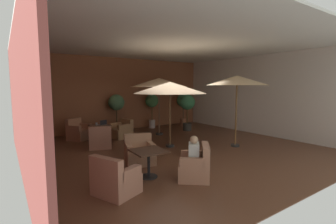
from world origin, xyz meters
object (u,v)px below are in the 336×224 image
object	(u,v)px
armchair_front_left_east	(79,132)
cafe_table_front_right	(149,156)
armchair_front_right_east	(115,180)
potted_tree_left_corner	(187,105)
iced_drink_cup	(97,124)
potted_tree_mid_right	(152,104)
armchair_front_left_north	(122,131)
patio_umbrella_tall_red	(159,83)
open_laptop	(103,124)
armchair_front_right_north	(140,153)
armchair_front_left_south	(100,139)
potted_tree_right_corner	(116,105)
armchair_front_right_south	(196,166)
cafe_table_front_left	(100,129)
patio_umbrella_center_beige	(170,88)
patron_blue_shirt	(194,151)
potted_tree_mid_left	(183,102)
patio_umbrella_near_wall	(237,81)

from	to	relation	value
armchair_front_left_east	cafe_table_front_right	size ratio (longest dim) A/B	1.34
armchair_front_right_east	potted_tree_left_corner	world-z (taller)	potted_tree_left_corner
iced_drink_cup	potted_tree_mid_right	bearing A→B (deg)	24.49
armchair_front_left_north	potted_tree_left_corner	distance (m)	3.58
armchair_front_left_east	patio_umbrella_tall_red	xyz separation A→B (m)	(3.37, -0.99, 2.07)
armchair_front_left_north	armchair_front_left_east	world-z (taller)	armchair_front_left_east
cafe_table_front_right	open_laptop	bearing A→B (deg)	84.82
armchair_front_right_north	armchair_front_left_east	bearing A→B (deg)	98.93
armchair_front_right_north	armchair_front_left_south	bearing A→B (deg)	98.63
armchair_front_left_south	patio_umbrella_tall_red	distance (m)	3.80
armchair_front_left_north	patio_umbrella_tall_red	bearing A→B (deg)	-10.49
potted_tree_left_corner	patio_umbrella_tall_red	bearing A→B (deg)	-178.00
armchair_front_left_south	potted_tree_mid_right	world-z (taller)	potted_tree_mid_right
potted_tree_right_corner	open_laptop	xyz separation A→B (m)	(-1.28, -1.64, -0.59)
potted_tree_right_corner	armchair_front_left_south	bearing A→B (deg)	-123.47
armchair_front_right_south	potted_tree_left_corner	distance (m)	6.48
armchair_front_left_north	open_laptop	xyz separation A→B (m)	(-0.90, -0.21, 0.42)
armchair_front_right_east	cafe_table_front_left	bearing A→B (deg)	74.77
armchair_front_left_north	patio_umbrella_center_beige	world-z (taller)	patio_umbrella_center_beige
armchair_front_right_south	patron_blue_shirt	xyz separation A→B (m)	(-0.04, 0.03, 0.38)
armchair_front_right_north	armchair_front_right_south	distance (m)	1.92
armchair_front_left_east	potted_tree_left_corner	world-z (taller)	potted_tree_left_corner
armchair_front_left_south	potted_tree_mid_left	size ratio (longest dim) A/B	0.53
patron_blue_shirt	patio_umbrella_tall_red	bearing A→B (deg)	66.48
potted_tree_left_corner	armchair_front_right_east	bearing A→B (deg)	-140.21
armchair_front_right_east	armchair_front_right_south	distance (m)	1.96
potted_tree_mid_left	armchair_front_right_south	bearing A→B (deg)	-125.76
armchair_front_right_north	patio_umbrella_tall_red	distance (m)	4.70
patio_umbrella_center_beige	armchair_front_left_south	bearing A→B (deg)	149.63
cafe_table_front_left	armchair_front_right_east	bearing A→B (deg)	-105.23
patron_blue_shirt	potted_tree_mid_right	bearing A→B (deg)	67.31
armchair_front_right_north	potted_tree_left_corner	bearing A→B (deg)	36.61
armchair_front_right_north	potted_tree_right_corner	xyz separation A→B (m)	(1.35, 4.97, 1.01)
patio_umbrella_tall_red	potted_tree_left_corner	xyz separation A→B (m)	(1.71, 0.06, -1.12)
armchair_front_left_north	cafe_table_front_right	xyz separation A→B (m)	(-1.31, -4.64, 0.22)
armchair_front_right_south	potted_tree_mid_left	bearing A→B (deg)	54.24
cafe_table_front_right	potted_tree_left_corner	world-z (taller)	potted_tree_left_corner
armchair_front_right_south	patio_umbrella_center_beige	world-z (taller)	patio_umbrella_center_beige
armchair_front_left_east	patio_umbrella_center_beige	xyz separation A→B (m)	(2.49, -3.12, 1.85)
cafe_table_front_left	patio_umbrella_near_wall	xyz separation A→B (m)	(3.91, -3.62, 1.92)
potted_tree_mid_right	patio_umbrella_center_beige	bearing A→B (deg)	-111.41
potted_tree_mid_right	armchair_front_left_east	bearing A→B (deg)	-169.25
armchair_front_right_south	open_laptop	bearing A→B (deg)	95.30
armchair_front_left_north	open_laptop	size ratio (longest dim) A/B	2.59
patio_umbrella_tall_red	patio_umbrella_center_beige	distance (m)	2.31
potted_tree_right_corner	cafe_table_front_left	bearing A→B (deg)	-131.00
potted_tree_left_corner	patron_blue_shirt	distance (m)	6.43
armchair_front_left_north	potted_tree_mid_left	bearing A→B (deg)	14.99
patio_umbrella_center_beige	open_laptop	xyz separation A→B (m)	(-1.76, 2.24, -1.45)
armchair_front_right_south	patio_umbrella_near_wall	distance (m)	4.24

